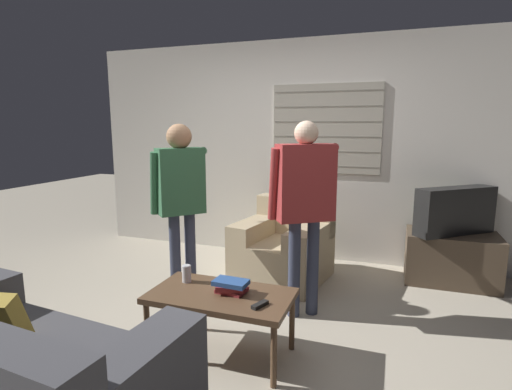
{
  "coord_description": "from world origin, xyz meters",
  "views": [
    {
      "loc": [
        1.13,
        -2.61,
        1.58
      ],
      "look_at": [
        0.04,
        0.5,
        1.0
      ],
      "focal_mm": 28.0,
      "sensor_mm": 36.0,
      "label": 1
    }
  ],
  "objects": [
    {
      "name": "coffee_table",
      "position": [
        0.06,
        -0.27,
        0.4
      ],
      "size": [
        0.97,
        0.53,
        0.45
      ],
      "color": "brown",
      "rests_on": "ground_plane"
    },
    {
      "name": "ground_plane",
      "position": [
        0.0,
        0.0,
        0.0
      ],
      "size": [
        16.0,
        16.0,
        0.0
      ],
      "primitive_type": "plane",
      "color": "#B2A893"
    },
    {
      "name": "person_left_standing",
      "position": [
        -0.68,
        0.52,
        1.01
      ],
      "size": [
        0.49,
        0.79,
        1.59
      ],
      "rotation": [
        0.0,
        0.0,
        0.82
      ],
      "color": "#33384C",
      "rests_on": "ground_plane"
    },
    {
      "name": "tv_stand",
      "position": [
        1.72,
        1.68,
        0.25
      ],
      "size": [
        0.86,
        0.52,
        0.51
      ],
      "color": "#4C3D2D",
      "rests_on": "ground_plane"
    },
    {
      "name": "soda_can",
      "position": [
        -0.26,
        -0.17,
        0.51
      ],
      "size": [
        0.07,
        0.07,
        0.13
      ],
      "color": "silver",
      "rests_on": "coffee_table"
    },
    {
      "name": "spare_remote",
      "position": [
        0.38,
        -0.38,
        0.46
      ],
      "size": [
        0.09,
        0.14,
        0.02
      ],
      "rotation": [
        0.0,
        0.0,
        -0.38
      ],
      "color": "black",
      "rests_on": "coffee_table"
    },
    {
      "name": "book_stack",
      "position": [
        0.12,
        -0.24,
        0.5
      ],
      "size": [
        0.24,
        0.19,
        0.09
      ],
      "color": "maroon",
      "rests_on": "coffee_table"
    },
    {
      "name": "person_right_standing",
      "position": [
        0.46,
        0.51,
        1.03
      ],
      "size": [
        0.55,
        0.86,
        1.61
      ],
      "rotation": [
        0.0,
        0.0,
        0.6
      ],
      "color": "#33384C",
      "rests_on": "ground_plane"
    },
    {
      "name": "couch_blue",
      "position": [
        -0.55,
        -1.34,
        0.32
      ],
      "size": [
        1.67,
        0.99,
        0.8
      ],
      "rotation": [
        0.0,
        0.0,
        -0.09
      ],
      "color": "#424247",
      "rests_on": "ground_plane"
    },
    {
      "name": "wall_back",
      "position": [
        0.01,
        2.03,
        1.28
      ],
      "size": [
        5.2,
        0.08,
        2.55
      ],
      "color": "silver",
      "rests_on": "ground_plane"
    },
    {
      "name": "tv",
      "position": [
        1.72,
        1.68,
        0.74
      ],
      "size": [
        0.79,
        0.7,
        0.47
      ],
      "rotation": [
        0.0,
        0.0,
        3.84
      ],
      "color": "black",
      "rests_on": "tv_stand"
    },
    {
      "name": "armchair_beige",
      "position": [
        0.09,
        1.26,
        0.32
      ],
      "size": [
        0.99,
        0.98,
        0.81
      ],
      "rotation": [
        0.0,
        0.0,
        2.97
      ],
      "color": "tan",
      "rests_on": "ground_plane"
    }
  ]
}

